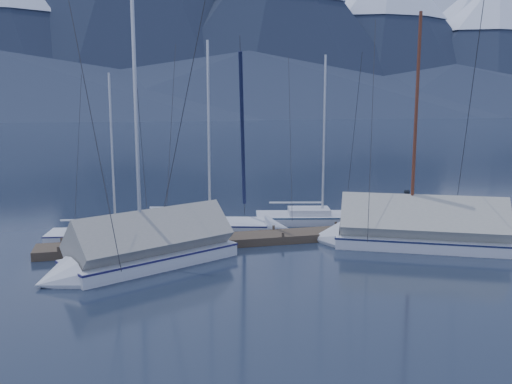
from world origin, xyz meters
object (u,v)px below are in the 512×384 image
sailboat_covered_near (406,234)px  sailboat_covered_far (137,254)px  sailboat_open_mid (221,227)px  sailboat_open_left (125,236)px  person (407,206)px  sailboat_open_right (332,219)px

sailboat_covered_near → sailboat_covered_far: (-11.09, -0.26, -0.01)m
sailboat_open_mid → sailboat_covered_near: sailboat_covered_near is taller
sailboat_open_left → sailboat_open_mid: 4.43m
sailboat_open_mid → sailboat_covered_near: size_ratio=0.91×
person → sailboat_covered_near: bearing=172.2°
sailboat_open_mid → person: sailboat_open_mid is taller
sailboat_open_mid → sailboat_covered_far: size_ratio=0.92×
sailboat_open_left → sailboat_covered_far: (0.34, -4.43, 0.37)m
sailboat_open_mid → sailboat_open_right: size_ratio=1.06×
sailboat_open_left → sailboat_open_right: sailboat_open_right is taller
sailboat_open_mid → person: (8.56, -2.06, 0.97)m
sailboat_open_left → sailboat_open_mid: (4.40, 0.52, 0.03)m
sailboat_open_right → sailboat_open_left: bearing=-175.0°
sailboat_open_left → person: (12.96, -1.54, 1.00)m
sailboat_open_mid → person: 8.86m
sailboat_open_mid → sailboat_covered_far: bearing=-129.3°
sailboat_open_mid → sailboat_covered_near: 8.46m
person → sailboat_covered_far: bearing=125.4°
sailboat_covered_near → person: size_ratio=6.64×
sailboat_open_right → sailboat_covered_near: sailboat_covered_near is taller
person → sailboat_open_mid: bearing=98.9°
person → sailboat_open_right: bearing=71.4°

